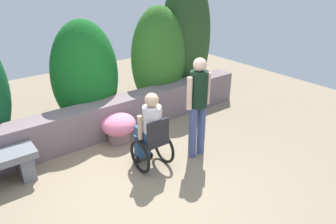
% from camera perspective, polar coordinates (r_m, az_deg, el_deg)
% --- Properties ---
extents(ground_plane, '(12.86, 12.86, 0.00)m').
position_cam_1_polar(ground_plane, '(5.09, -4.77, -12.01)').
color(ground_plane, '#84735C').
extents(stone_retaining_wall, '(7.14, 0.45, 0.71)m').
position_cam_1_polar(stone_retaining_wall, '(6.17, -13.19, -1.79)').
color(stone_retaining_wall, slate).
rests_on(stone_retaining_wall, ground).
extents(hedge_backdrop, '(7.64, 1.08, 3.02)m').
position_cam_1_polar(hedge_backdrop, '(6.28, -17.90, 7.63)').
color(hedge_backdrop, '#1B5119').
rests_on(hedge_backdrop, ground).
extents(person_in_wheelchair, '(0.53, 0.66, 1.33)m').
position_cam_1_polar(person_in_wheelchair, '(5.05, -3.21, -3.87)').
color(person_in_wheelchair, black).
rests_on(person_in_wheelchair, ground).
extents(person_standing_companion, '(0.49, 0.30, 1.77)m').
position_cam_1_polar(person_standing_companion, '(5.21, 5.55, 1.91)').
color(person_standing_companion, '#424E7B').
rests_on(person_standing_companion, ground).
extents(flower_pot_terracotta_by_wall, '(0.67, 0.67, 0.56)m').
position_cam_1_polar(flower_pot_terracotta_by_wall, '(6.01, -9.05, -2.62)').
color(flower_pot_terracotta_by_wall, gray).
rests_on(flower_pot_terracotta_by_wall, ground).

